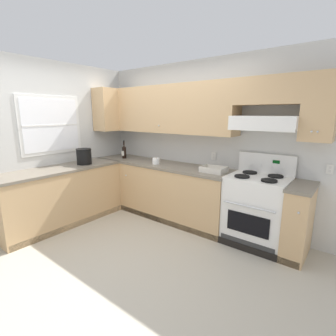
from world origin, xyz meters
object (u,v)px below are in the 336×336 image
stove (256,210)px  paper_towel_roll (156,161)px  wine_bottle (124,151)px  bowl (213,170)px  bucket (84,156)px

stove → paper_towel_roll: (-1.67, -0.10, 0.48)m
stove → wine_bottle: 2.56m
bowl → bucket: bucket is taller
bowl → bucket: (-1.96, -0.80, 0.11)m
bucket → paper_towel_roll: (0.93, 0.74, -0.08)m
paper_towel_roll → wine_bottle: bearing=176.4°
wine_bottle → paper_towel_roll: (0.83, -0.05, -0.08)m
stove → bucket: bearing=-162.0°
wine_bottle → bucket: wine_bottle is taller
stove → bucket: stove is taller
bucket → stove: bearing=18.0°
stove → bowl: size_ratio=3.44×
stove → wine_bottle: size_ratio=3.60×
paper_towel_roll → bowl: bearing=3.3°
wine_bottle → paper_towel_roll: wine_bottle is taller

